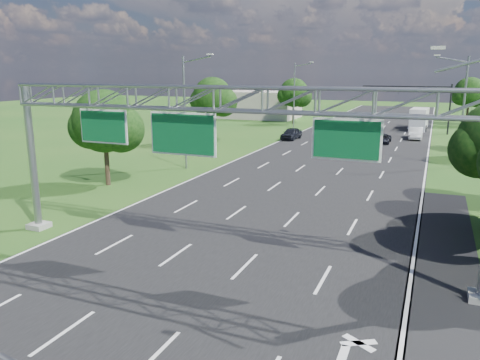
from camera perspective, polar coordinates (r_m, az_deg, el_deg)
The scene contains 18 objects.
ground at distance 39.00m, azimuth 8.36°, elevation 0.10°, with size 220.00×220.00×0.00m, color #1F4D17.
road at distance 39.00m, azimuth 8.36°, elevation 0.10°, with size 18.00×180.00×0.02m, color black.
road_flare at distance 22.63m, azimuth 23.68°, elevation -10.59°, with size 3.00×30.00×0.02m, color black.
sign_gantry at distance 20.95m, azimuth -2.61°, elevation 8.22°, with size 23.50×1.00×9.56m.
traffic_signal at distance 71.99m, azimuth 21.49°, elevation 9.40°, with size 12.21×0.24×7.00m.
streetlight_l_near at distance 42.32m, azimuth -6.54°, elevation 8.82°, with size 2.97×0.22×10.16m.
streetlight_l_far at distance 74.82m, azimuth 6.78°, elevation 10.63°, with size 2.97×0.22×10.16m.
streetlight_r_mid at distance 47.04m, azimuth 25.36°, elevation 8.08°, with size 2.97×0.22×10.16m.
tree_verge_la at distance 37.25m, azimuth -16.07°, elevation 6.55°, with size 5.76×4.80×7.40m.
tree_verge_lb at distance 57.78m, azimuth -3.28°, elevation 9.83°, with size 5.76×4.80×8.06m.
tree_verge_lc at distance 80.13m, azimuth 6.65°, elevation 10.35°, with size 5.76×4.80×7.62m.
tree_verge_re at distance 85.14m, azimuth 26.23°, elevation 9.42°, with size 5.76×4.80×7.84m.
building_left at distance 90.66m, azimuth 2.44°, elevation 9.17°, with size 14.00×10.00×5.00m, color #9E9685.
car_queue_a at distance 67.80m, azimuth 14.64°, elevation 5.88°, with size 1.86×4.59×1.33m, color silver.
car_queue_b at distance 60.78m, azimuth 16.98°, elevation 4.84°, with size 1.84×3.99×1.11m, color black.
car_queue_c at distance 61.84m, azimuth 6.28°, elevation 5.65°, with size 1.79×4.45×1.51m, color black.
car_queue_d at distance 65.80m, azimuth 20.65°, elevation 5.35°, with size 1.62×4.64×1.53m, color silver.
box_truck at distance 77.47m, azimuth 20.95°, elevation 6.91°, with size 2.71×8.33×3.11m.
Camera 1 is at (9.22, -6.89, 8.66)m, focal length 35.00 mm.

